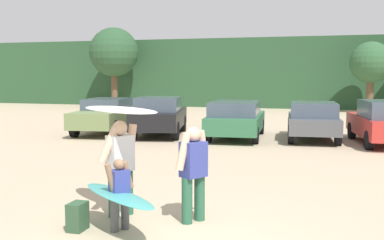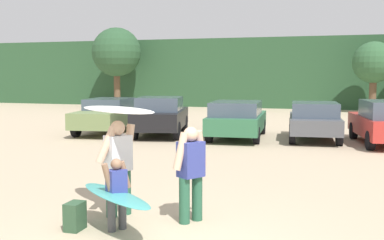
# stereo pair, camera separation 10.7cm
# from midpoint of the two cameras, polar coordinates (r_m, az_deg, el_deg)

# --- Properties ---
(hillside_ridge) EXTENTS (108.00, 12.00, 5.15)m
(hillside_ridge) POSITION_cam_midpoint_polar(r_m,az_deg,el_deg) (40.17, 13.58, 5.58)
(hillside_ridge) COLOR #284C2D
(hillside_ridge) RESTS_ON ground_plane
(tree_ridge_back) EXTENTS (3.64, 3.64, 5.94)m
(tree_ridge_back) POSITION_cam_midpoint_polar(r_m,az_deg,el_deg) (35.59, -9.10, 8.12)
(tree_ridge_back) COLOR brown
(tree_ridge_back) RESTS_ON ground_plane
(tree_far_left) EXTENTS (2.63, 2.63, 4.55)m
(tree_far_left) POSITION_cam_midpoint_polar(r_m,az_deg,el_deg) (31.88, 21.38, 6.48)
(tree_far_left) COLOR brown
(tree_far_left) RESTS_ON ground_plane
(parked_car_olive_green) EXTENTS (2.43, 4.92, 1.45)m
(parked_car_olive_green) POSITION_cam_midpoint_polar(r_m,az_deg,el_deg) (20.25, -10.01, 0.69)
(parked_car_olive_green) COLOR #6B7F4C
(parked_car_olive_green) RESTS_ON ground_plane
(parked_car_black) EXTENTS (2.63, 4.43, 1.57)m
(parked_car_black) POSITION_cam_midpoint_polar(r_m,az_deg,el_deg) (18.98, -3.68, 0.55)
(parked_car_black) COLOR black
(parked_car_black) RESTS_ON ground_plane
(parked_car_forest_green) EXTENTS (2.21, 4.48, 1.46)m
(parked_car_forest_green) POSITION_cam_midpoint_polar(r_m,az_deg,el_deg) (18.14, 5.70, 0.16)
(parked_car_forest_green) COLOR #2D6642
(parked_car_forest_green) RESTS_ON ground_plane
(parked_car_dark_gray) EXTENTS (2.12, 4.05, 1.44)m
(parked_car_dark_gray) POSITION_cam_midpoint_polar(r_m,az_deg,el_deg) (18.18, 14.85, 0.03)
(parked_car_dark_gray) COLOR #4C4F54
(parked_car_dark_gray) RESTS_ON ground_plane
(person_adult) EXTENTS (0.54, 0.72, 1.69)m
(person_adult) POSITION_cam_midpoint_polar(r_m,az_deg,el_deg) (8.29, -8.62, -5.12)
(person_adult) COLOR #26593F
(person_adult) RESTS_ON ground_plane
(person_child) EXTENTS (0.37, 0.49, 1.16)m
(person_child) POSITION_cam_midpoint_polar(r_m,az_deg,el_deg) (7.58, -8.78, -8.43)
(person_child) COLOR #4C4C51
(person_child) RESTS_ON ground_plane
(person_companion) EXTENTS (0.50, 0.66, 1.61)m
(person_companion) POSITION_cam_midpoint_polar(r_m,az_deg,el_deg) (7.85, 0.25, -5.94)
(person_companion) COLOR #26593F
(person_companion) RESTS_ON ground_plane
(surfboard_white) EXTENTS (2.07, 1.60, 0.11)m
(surfboard_white) POSITION_cam_midpoint_polar(r_m,az_deg,el_deg) (8.14, -8.84, 1.26)
(surfboard_white) COLOR white
(surfboard_teal) EXTENTS (1.91, 1.65, 0.12)m
(surfboard_teal) POSITION_cam_midpoint_polar(r_m,az_deg,el_deg) (7.47, -8.91, -9.06)
(surfboard_teal) COLOR teal
(backpack_dropped) EXTENTS (0.24, 0.34, 0.45)m
(backpack_dropped) POSITION_cam_midpoint_polar(r_m,az_deg,el_deg) (7.83, -13.71, -11.33)
(backpack_dropped) COLOR #2D4C33
(backpack_dropped) RESTS_ON ground_plane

